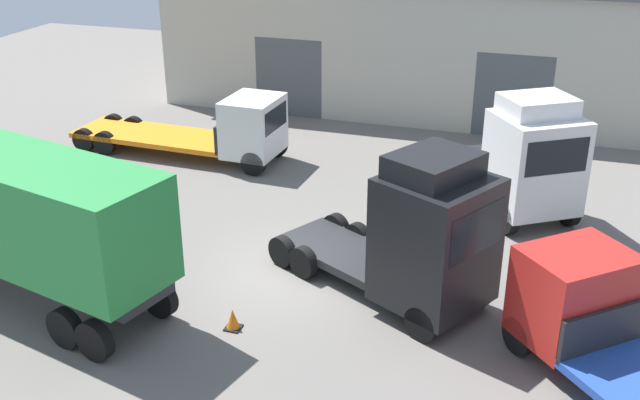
{
  "coord_description": "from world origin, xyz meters",
  "views": [
    {
      "loc": [
        6.79,
        -17.55,
        10.62
      ],
      "look_at": [
        0.5,
        1.75,
        1.6
      ],
      "focal_mm": 42.0,
      "sensor_mm": 36.0,
      "label": 1
    }
  ],
  "objects_px": {
    "flatbed_truck_red": "(603,328)",
    "tractor_unit_black": "(422,237)",
    "tractor_unit_white": "(526,160)",
    "flatbed_truck_white": "(221,130)",
    "traffic_cone": "(233,320)"
  },
  "relations": [
    {
      "from": "tractor_unit_white",
      "to": "traffic_cone",
      "type": "relative_size",
      "value": 12.31
    },
    {
      "from": "flatbed_truck_red",
      "to": "tractor_unit_black",
      "type": "relative_size",
      "value": 1.05
    },
    {
      "from": "flatbed_truck_white",
      "to": "tractor_unit_black",
      "type": "bearing_deg",
      "value": -39.14
    },
    {
      "from": "flatbed_truck_white",
      "to": "traffic_cone",
      "type": "height_order",
      "value": "flatbed_truck_white"
    },
    {
      "from": "flatbed_truck_red",
      "to": "tractor_unit_black",
      "type": "bearing_deg",
      "value": 27.35
    },
    {
      "from": "flatbed_truck_white",
      "to": "tractor_unit_black",
      "type": "xyz_separation_m",
      "value": [
        9.53,
        -8.37,
        0.8
      ]
    },
    {
      "from": "flatbed_truck_red",
      "to": "traffic_cone",
      "type": "height_order",
      "value": "flatbed_truck_red"
    },
    {
      "from": "flatbed_truck_white",
      "to": "tractor_unit_white",
      "type": "bearing_deg",
      "value": -5.79
    },
    {
      "from": "flatbed_truck_white",
      "to": "tractor_unit_black",
      "type": "relative_size",
      "value": 1.31
    },
    {
      "from": "tractor_unit_black",
      "to": "flatbed_truck_white",
      "type": "bearing_deg",
      "value": 166.82
    },
    {
      "from": "tractor_unit_white",
      "to": "flatbed_truck_red",
      "type": "xyz_separation_m",
      "value": [
        2.32,
        -8.4,
        -0.68
      ]
    },
    {
      "from": "tractor_unit_white",
      "to": "flatbed_truck_red",
      "type": "distance_m",
      "value": 8.74
    },
    {
      "from": "tractor_unit_black",
      "to": "traffic_cone",
      "type": "height_order",
      "value": "tractor_unit_black"
    },
    {
      "from": "tractor_unit_white",
      "to": "flatbed_truck_white",
      "type": "distance_m",
      "value": 11.77
    },
    {
      "from": "tractor_unit_white",
      "to": "traffic_cone",
      "type": "distance_m",
      "value": 11.32
    }
  ]
}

